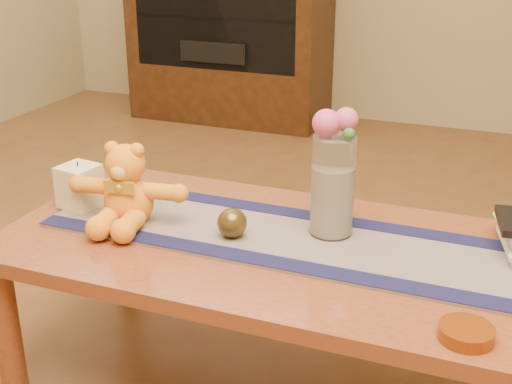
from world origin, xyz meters
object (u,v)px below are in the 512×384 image
at_px(teddy_bear, 128,184).
at_px(bronze_ball, 232,223).
at_px(glass_vase, 333,186).
at_px(tv_remote, 508,221).
at_px(amber_dish, 466,333).
at_px(pillar_candle, 80,186).
at_px(book_bottom, 503,247).

height_order(teddy_bear, bronze_ball, teddy_bear).
height_order(glass_vase, tv_remote, glass_vase).
xyz_separation_m(teddy_bear, amber_dish, (0.90, -0.23, -0.10)).
bearing_deg(pillar_candle, book_bottom, 7.96).
bearing_deg(tv_remote, teddy_bear, -178.58).
xyz_separation_m(teddy_bear, tv_remote, (0.95, 0.19, -0.03)).
bearing_deg(amber_dish, glass_vase, 136.47).
distance_m(teddy_bear, pillar_candle, 0.19).
distance_m(teddy_bear, book_bottom, 0.97).
xyz_separation_m(bronze_ball, amber_dish, (0.60, -0.24, -0.03)).
height_order(teddy_bear, pillar_candle, teddy_bear).
bearing_deg(teddy_bear, book_bottom, 3.72).
relative_size(teddy_bear, tv_remote, 1.93).
relative_size(book_bottom, amber_dish, 2.03).
xyz_separation_m(pillar_candle, amber_dish, (1.08, -0.27, -0.05)).
bearing_deg(pillar_candle, tv_remote, 7.46).
distance_m(teddy_bear, bronze_ball, 0.30).
relative_size(tv_remote, amber_dish, 1.46).
bearing_deg(book_bottom, tv_remote, -93.00).
height_order(glass_vase, bronze_ball, glass_vase).
xyz_separation_m(pillar_candle, bronze_ball, (0.48, -0.03, -0.02)).
distance_m(book_bottom, tv_remote, 0.08).
relative_size(glass_vase, amber_dish, 2.37).
relative_size(pillar_candle, book_bottom, 0.53).
height_order(book_bottom, tv_remote, tv_remote).
xyz_separation_m(book_bottom, amber_dish, (-0.05, -0.43, 0.00)).
xyz_separation_m(teddy_bear, glass_vase, (0.52, 0.12, 0.03)).
height_order(teddy_bear, glass_vase, glass_vase).
bearing_deg(glass_vase, bronze_ball, -153.33).
height_order(bronze_ball, amber_dish, bronze_ball).
bearing_deg(pillar_candle, amber_dish, -14.09).
bearing_deg(teddy_bear, pillar_candle, 160.16).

